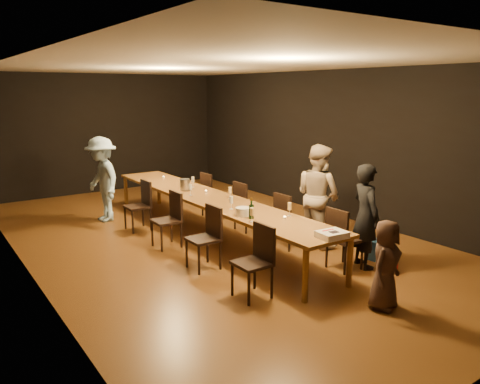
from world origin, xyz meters
TOP-DOWN VIEW (x-y plane):
  - ground at (0.00, 0.00)m, footprint 10.00×10.00m
  - room_shell at (0.00, 0.00)m, footprint 6.04×10.04m
  - table at (0.00, 0.00)m, footprint 0.90×6.00m
  - chair_right_0 at (0.85, -2.40)m, footprint 0.42×0.42m
  - chair_right_1 at (0.85, -1.20)m, footprint 0.42×0.42m
  - chair_right_2 at (0.85, 0.00)m, footprint 0.42×0.42m
  - chair_right_3 at (0.85, 1.20)m, footprint 0.42×0.42m
  - chair_left_0 at (-0.85, -2.40)m, footprint 0.42×0.42m
  - chair_left_1 at (-0.85, -1.20)m, footprint 0.42×0.42m
  - chair_left_2 at (-0.85, 0.00)m, footprint 0.42×0.42m
  - chair_left_3 at (-0.85, 1.20)m, footprint 0.42×0.42m
  - woman_birthday at (1.15, -2.50)m, footprint 0.53×0.65m
  - woman_tan at (1.32, -1.35)m, footprint 0.67×0.85m
  - man_blue at (-1.15, 2.19)m, footprint 0.67×1.12m
  - child at (0.28, -3.55)m, footprint 0.62×0.49m
  - gift_bag_red at (1.29, -2.87)m, footprint 0.24×0.14m
  - gift_bag_blue at (1.54, -2.42)m, footprint 0.26×0.18m
  - birthday_cake at (0.06, -2.88)m, footprint 0.38×0.32m
  - plate_stack at (-0.25, -1.36)m, footprint 0.28×0.28m
  - champagne_bottle at (-0.24, -1.56)m, footprint 0.08×0.08m
  - ice_bucket at (-0.07, 0.77)m, footprint 0.23×0.23m
  - wineglass_0 at (-0.34, -1.71)m, footprint 0.06×0.06m
  - wineglass_1 at (0.31, -1.78)m, footprint 0.06×0.06m
  - wineglass_2 at (-0.17, -0.94)m, footprint 0.06×0.06m
  - wineglass_3 at (0.22, -0.32)m, footprint 0.06×0.06m
  - wineglass_4 at (-0.21, 0.31)m, footprint 0.06×0.06m
  - wineglass_5 at (0.19, 0.91)m, footprint 0.06×0.06m
  - tealight_near at (0.15, -1.85)m, footprint 0.05×0.05m
  - tealight_mid at (0.15, 0.36)m, footprint 0.05×0.05m
  - tealight_far at (0.15, 2.11)m, footprint 0.05×0.05m

SIDE VIEW (x-z plane):
  - ground at x=0.00m, z-range 0.00..0.00m
  - gift_bag_red at x=1.29m, z-range 0.00..0.28m
  - gift_bag_blue at x=1.54m, z-range 0.00..0.31m
  - chair_right_0 at x=0.85m, z-range 0.00..0.93m
  - chair_right_1 at x=0.85m, z-range 0.00..0.93m
  - chair_right_2 at x=0.85m, z-range 0.00..0.93m
  - chair_right_3 at x=0.85m, z-range 0.00..0.93m
  - chair_left_0 at x=-0.85m, z-range 0.00..0.93m
  - chair_left_1 at x=-0.85m, z-range 0.00..0.93m
  - chair_left_2 at x=-0.85m, z-range 0.00..0.93m
  - chair_left_3 at x=-0.85m, z-range 0.00..0.93m
  - child at x=0.28m, z-range 0.00..1.10m
  - table at x=0.00m, z-range 0.33..1.08m
  - tealight_near at x=0.15m, z-range 0.75..0.78m
  - tealight_mid at x=0.15m, z-range 0.75..0.78m
  - tealight_far at x=0.15m, z-range 0.75..0.78m
  - woman_birthday at x=1.15m, z-range 0.00..1.56m
  - birthday_cake at x=0.06m, z-range 0.75..0.83m
  - plate_stack at x=-0.25m, z-range 0.75..0.88m
  - man_blue at x=-1.15m, z-range 0.00..1.70m
  - wineglass_0 at x=-0.34m, z-range 0.75..0.96m
  - wineglass_1 at x=0.31m, z-range 0.75..0.96m
  - wineglass_2 at x=-0.17m, z-range 0.75..0.96m
  - wineglass_3 at x=0.22m, z-range 0.75..0.96m
  - wineglass_4 at x=-0.21m, z-range 0.75..0.96m
  - wineglass_5 at x=0.19m, z-range 0.75..0.96m
  - ice_bucket at x=-0.07m, z-range 0.75..0.96m
  - woman_tan at x=1.32m, z-range 0.00..1.72m
  - champagne_bottle at x=-0.24m, z-range 0.75..1.06m
  - room_shell at x=0.00m, z-range 0.57..3.59m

